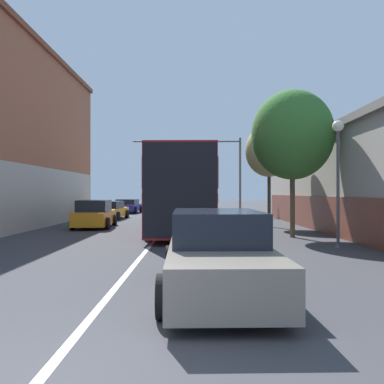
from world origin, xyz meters
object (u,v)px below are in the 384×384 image
at_px(hatchback_foreground, 217,253).
at_px(traffic_signal_gantry, 204,157).
at_px(street_lamp, 338,164).
at_px(street_tree_far, 269,151).
at_px(parked_car_left_mid, 128,206).
at_px(bus, 185,189).
at_px(parked_car_left_near, 95,215).
at_px(parked_car_left_far, 109,210).
at_px(street_tree_near, 292,135).

bearing_deg(hatchback_foreground, traffic_signal_gantry, -2.36).
height_order(street_lamp, street_tree_far, street_tree_far).
bearing_deg(parked_car_left_mid, street_lamp, -150.19).
distance_m(bus, street_tree_far, 5.53).
xyz_separation_m(parked_car_left_near, parked_car_left_far, (-0.64, 6.23, -0.08)).
height_order(hatchback_foreground, street_lamp, street_lamp).
bearing_deg(parked_car_left_near, street_tree_near, -117.56).
xyz_separation_m(bus, parked_car_left_near, (-4.86, 1.86, -1.36)).
xyz_separation_m(bus, parked_car_left_far, (-5.49, 8.09, -1.44)).
bearing_deg(street_tree_near, traffic_signal_gantry, 102.06).
relative_size(traffic_signal_gantry, street_tree_near, 1.47).
height_order(bus, street_tree_far, street_tree_far).
distance_m(bus, street_lamp, 7.50).
bearing_deg(street_lamp, street_tree_near, 104.74).
xyz_separation_m(parked_car_left_mid, traffic_signal_gantry, (6.78, -2.71, 4.20)).
distance_m(parked_car_left_near, traffic_signal_gantry, 13.47).
height_order(parked_car_left_mid, parked_car_left_far, parked_car_left_far).
distance_m(hatchback_foreground, street_tree_far, 14.20).
bearing_deg(bus, street_tree_near, -116.72).
height_order(bus, parked_car_left_mid, bus).
bearing_deg(parked_car_left_near, parked_car_left_mid, -0.46).
bearing_deg(traffic_signal_gantry, street_lamp, -77.51).
relative_size(parked_car_left_near, traffic_signal_gantry, 0.44).
bearing_deg(street_tree_near, hatchback_foreground, -113.24).
bearing_deg(parked_car_left_mid, traffic_signal_gantry, -109.21).
bearing_deg(street_tree_far, parked_car_left_mid, 126.87).
relative_size(parked_car_left_far, street_tree_far, 0.78).
distance_m(hatchback_foreground, parked_car_left_near, 13.94).
bearing_deg(traffic_signal_gantry, parked_car_left_far, -142.83).
distance_m(parked_car_left_mid, street_tree_far, 17.16).
bearing_deg(bus, street_tree_far, -60.80).
height_order(bus, traffic_signal_gantry, traffic_signal_gantry).
bearing_deg(parked_car_left_far, hatchback_foreground, -158.52).
bearing_deg(street_lamp, bus, 135.09).
bearing_deg(street_lamp, hatchback_foreground, -128.37).
relative_size(bus, parked_car_left_far, 2.43).
bearing_deg(parked_car_left_mid, parked_car_left_near, -174.43).
xyz_separation_m(traffic_signal_gantry, street_tree_far, (3.30, -10.72, -0.69)).
bearing_deg(hatchback_foreground, bus, 2.99).
relative_size(parked_car_left_near, street_tree_near, 0.65).
bearing_deg(traffic_signal_gantry, street_tree_far, -72.89).
bearing_deg(traffic_signal_gantry, hatchback_foreground, -90.81).
relative_size(hatchback_foreground, street_tree_far, 0.85).
relative_size(parked_car_left_mid, street_tree_far, 0.77).
bearing_deg(street_tree_far, street_lamp, -84.21).
bearing_deg(hatchback_foreground, street_tree_far, -16.86).
xyz_separation_m(hatchback_foreground, parked_car_left_near, (-5.72, 12.71, -0.03)).
bearing_deg(traffic_signal_gantry, parked_car_left_mid, 158.17).
bearing_deg(hatchback_foreground, parked_car_left_near, 22.67).
xyz_separation_m(parked_car_left_mid, street_tree_far, (10.08, -13.44, 3.51)).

